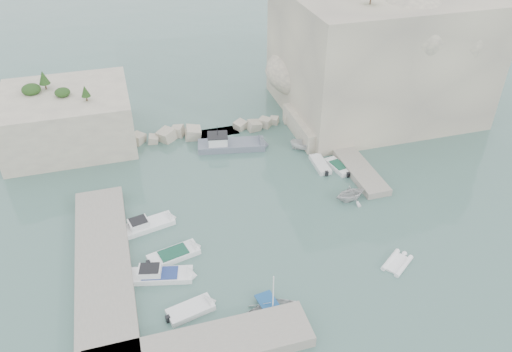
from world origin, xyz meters
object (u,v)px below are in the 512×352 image
object	(u,v)px
tender_east_c	(320,166)
tender_east_d	(306,150)
motorboat_e	(191,312)
motorboat_b	(148,227)
inflatable_dinghy	(397,264)
work_boat	(231,148)
motorboat_d	(161,278)
tender_east_a	(350,200)
rowboat	(273,314)
tender_east_b	(338,169)
motorboat_c	(174,257)

from	to	relation	value
tender_east_c	tender_east_d	world-z (taller)	tender_east_d
motorboat_e	tender_east_d	bearing A→B (deg)	35.84
motorboat_b	inflatable_dinghy	bearing A→B (deg)	-41.46
tender_east_c	work_boat	size ratio (longest dim) A/B	0.49
motorboat_d	work_boat	distance (m)	23.95
tender_east_a	rowboat	bearing A→B (deg)	125.17
tender_east_b	work_boat	xyz separation A→B (m)	(-11.45, 8.46, 0.00)
motorboat_b	motorboat_d	world-z (taller)	same
motorboat_b	tender_east_c	world-z (taller)	motorboat_b
tender_east_b	tender_east_d	size ratio (longest dim) A/B	1.04
rowboat	tender_east_c	xyz separation A→B (m)	(12.79, 20.37, 0.00)
tender_east_b	motorboat_d	bearing A→B (deg)	106.79
motorboat_e	tender_east_c	distance (m)	26.70
work_boat	tender_east_a	bearing A→B (deg)	-45.01
motorboat_b	tender_east_a	size ratio (longest dim) A/B	1.63
inflatable_dinghy	tender_east_a	distance (m)	10.68
motorboat_d	tender_east_b	xyz separation A→B (m)	(23.42, 12.28, 0.00)
motorboat_c	work_boat	distance (m)	21.02
motorboat_b	tender_east_c	distance (m)	22.65
motorboat_e	motorboat_d	xyz separation A→B (m)	(-1.99, 4.78, 0.00)
motorboat_e	tender_east_c	xyz separation A→B (m)	(19.53, 18.20, 0.00)
rowboat	inflatable_dinghy	bearing A→B (deg)	-89.24
inflatable_dinghy	tender_east_d	distance (m)	22.20
motorboat_d	tender_east_d	bearing A→B (deg)	52.69
motorboat_d	tender_east_c	size ratio (longest dim) A/B	1.39
motorboat_c	rowboat	bearing A→B (deg)	-66.49
tender_east_a	work_boat	xyz separation A→B (m)	(-10.16, 14.69, 0.00)
tender_east_c	tender_east_d	bearing A→B (deg)	4.90
motorboat_b	inflatable_dinghy	size ratio (longest dim) A/B	1.71
motorboat_b	tender_east_a	world-z (taller)	tender_east_a
motorboat_e	tender_east_c	bearing A→B (deg)	29.68
inflatable_dinghy	tender_east_d	bearing A→B (deg)	56.49
rowboat	tender_east_a	xyz separation A→B (m)	(13.40, 13.00, 0.00)
motorboat_c	motorboat_d	distance (m)	2.93
tender_east_c	work_boat	world-z (taller)	work_boat
motorboat_b	work_boat	distance (m)	18.01
inflatable_dinghy	tender_east_c	distance (m)	18.06
rowboat	tender_east_a	size ratio (longest dim) A/B	1.23
tender_east_a	tender_east_b	world-z (taller)	tender_east_a
tender_east_a	tender_east_b	distance (m)	6.36
tender_east_d	tender_east_a	bearing A→B (deg)	-153.76
motorboat_b	motorboat_d	bearing A→B (deg)	-99.92
tender_east_a	inflatable_dinghy	bearing A→B (deg)	170.47
motorboat_d	inflatable_dinghy	world-z (taller)	motorboat_d
motorboat_e	motorboat_c	bearing A→B (deg)	79.62
tender_east_c	tender_east_d	distance (m)	4.14
motorboat_b	motorboat_d	size ratio (longest dim) A/B	0.94
motorboat_e	rowboat	distance (m)	7.08
motorboat_c	rowboat	xyz separation A→B (m)	(7.11, -9.39, 0.00)
tender_east_d	motorboat_c	bearing A→B (deg)	149.64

